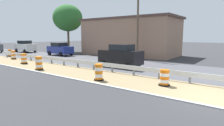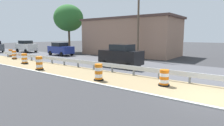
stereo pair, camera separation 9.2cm
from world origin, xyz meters
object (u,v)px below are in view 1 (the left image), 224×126
Objects in this scene: traffic_barrel_nearest at (164,78)px; traffic_barrel_close at (99,73)px; car_trailing_near_lane at (25,46)px; traffic_barrel_farther at (13,55)px; utility_pole_near at (138,22)px; traffic_barrel_far at (24,59)px; car_distant_a at (60,49)px; traffic_barrel_mid at (39,64)px; traffic_barrel_farthest at (10,53)px; car_trailing_far_lane at (121,56)px.

traffic_barrel_nearest is 4.19m from traffic_barrel_close.
traffic_barrel_close is 26.08m from car_trailing_near_lane.
traffic_barrel_farther is at bearing 81.94° from traffic_barrel_close.
traffic_barrel_farther is 16.17m from utility_pole_near.
traffic_barrel_far is at bearing 91.07° from traffic_barrel_nearest.
car_distant_a is 12.48m from utility_pole_near.
car_distant_a is at bearing 60.04° from traffic_barrel_close.
traffic_barrel_mid is at bearing -103.83° from traffic_barrel_far.
car_distant_a is (7.39, 19.06, 0.54)m from traffic_barrel_nearest.
traffic_barrel_mid reaches higher than traffic_barrel_farthest.
traffic_barrel_mid is 9.74m from traffic_barrel_farther.
car_trailing_far_lane reaches higher than traffic_barrel_close.
car_trailing_near_lane is at bearing 97.61° from utility_pole_near.
traffic_barrel_mid is at bearing 97.50° from traffic_barrel_nearest.
car_distant_a reaches higher than traffic_barrel_close.
car_distant_a is (5.15, -4.67, 0.52)m from traffic_barrel_farthest.
car_trailing_far_lane is at bearing -66.01° from traffic_barrel_far.
traffic_barrel_close is 16.33m from traffic_barrel_farther.
car_distant_a is (0.13, -9.55, -0.07)m from car_trailing_near_lane.
car_distant_a is at bearing -13.94° from car_trailing_far_lane.
utility_pole_near reaches higher than traffic_barrel_mid.
traffic_barrel_nearest is 20.45m from car_distant_a.
traffic_barrel_close is at bearing -98.06° from traffic_barrel_farther.
car_trailing_near_lane is (7.26, 28.61, 0.61)m from traffic_barrel_nearest.
car_distant_a reaches higher than traffic_barrel_far.
car_distant_a is at bearing 0.56° from car_trailing_near_lane.
car_trailing_far_lane is at bearing 18.87° from traffic_barrel_close.
traffic_barrel_farthest is at bearing 79.85° from traffic_barrel_close.
traffic_barrel_mid is 7.30m from car_trailing_far_lane.
traffic_barrel_mid is (-0.11, 6.72, 0.03)m from traffic_barrel_close.
traffic_barrel_farther is at bearing 75.74° from traffic_barrel_mid.
traffic_barrel_close reaches higher than traffic_barrel_nearest.
car_trailing_near_lane reaches higher than traffic_barrel_far.
car_trailing_near_lane is (8.67, 17.90, 0.52)m from traffic_barrel_mid.
traffic_barrel_close is 11.34m from traffic_barrel_far.
car_distant_a is at bearing 43.50° from traffic_barrel_mid.
car_distant_a is at bearing 26.22° from traffic_barrel_far.
traffic_barrel_close reaches higher than traffic_barrel_farthest.
car_distant_a is (8.69, 15.07, 0.47)m from traffic_barrel_close.
traffic_barrel_close is at bearing -89.05° from traffic_barrel_mid.
utility_pole_near is (2.83, -21.19, 3.54)m from car_trailing_near_lane.
traffic_barrel_farthest is (1.25, 3.58, -0.03)m from traffic_barrel_farther.
car_trailing_near_lane reaches higher than traffic_barrel_farthest.
traffic_barrel_nearest is 0.96× the size of traffic_barrel_farthest.
car_distant_a reaches higher than traffic_barrel_farther.
car_trailing_near_lane is (5.02, 4.88, 0.59)m from traffic_barrel_farthest.
traffic_barrel_close is 20.06m from traffic_barrel_farthest.
traffic_barrel_nearest is 0.88× the size of traffic_barrel_close.
traffic_barrel_far is at bearing -104.67° from traffic_barrel_farther.
traffic_barrel_farther reaches higher than traffic_barrel_nearest.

